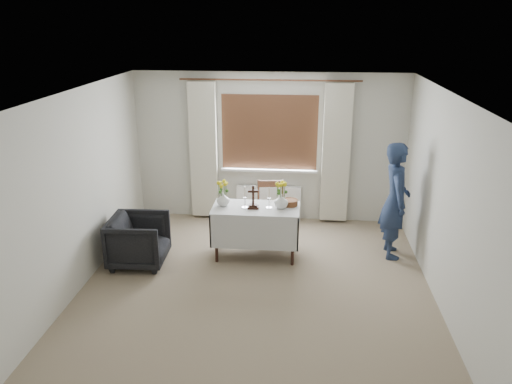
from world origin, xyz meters
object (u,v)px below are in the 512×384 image
wooden_chair (271,213)px  altar_table (256,232)px  armchair (139,240)px  flower_vase_left (223,199)px  wooden_cross (253,197)px  flower_vase_right (281,201)px  person (395,200)px

wooden_chair → altar_table: bearing=-114.5°
altar_table → armchair: size_ratio=1.59×
flower_vase_left → wooden_cross: bearing=-8.6°
wooden_cross → wooden_chair: bearing=64.6°
flower_vase_left → flower_vase_right: size_ratio=0.94×
altar_table → wooden_cross: 0.55m
armchair → person: 3.68m
wooden_cross → flower_vase_right: (0.39, 0.05, -0.07)m
armchair → wooden_chair: bearing=-65.1°
person → wooden_cross: person is taller
altar_table → flower_vase_right: 0.60m
altar_table → wooden_chair: bearing=71.2°
person → flower_vase_right: bearing=96.6°
flower_vase_left → armchair: bearing=-159.8°
altar_table → flower_vase_left: (-0.47, 0.03, 0.48)m
flower_vase_right → armchair: bearing=-168.4°
altar_table → wooden_cross: bearing=-132.7°
altar_table → wooden_chair: size_ratio=1.31×
altar_table → flower_vase_right: (0.36, 0.01, 0.49)m
flower_vase_left → altar_table: bearing=-3.5°
wooden_chair → flower_vase_left: (-0.65, -0.50, 0.39)m
armchair → person: size_ratio=0.46×
wooden_chair → armchair: 2.02m
wooden_cross → flower_vase_right: 0.40m
person → wooden_cross: bearing=96.5°
person → wooden_cross: (-2.01, -0.27, 0.08)m
altar_table → armchair: bearing=-166.4°
wooden_chair → armchair: wooden_chair is taller
wooden_cross → flower_vase_left: size_ratio=1.73×
wooden_chair → flower_vase_right: bearing=-76.6°
wooden_chair → wooden_cross: 0.76m
armchair → flower_vase_left: 1.32m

